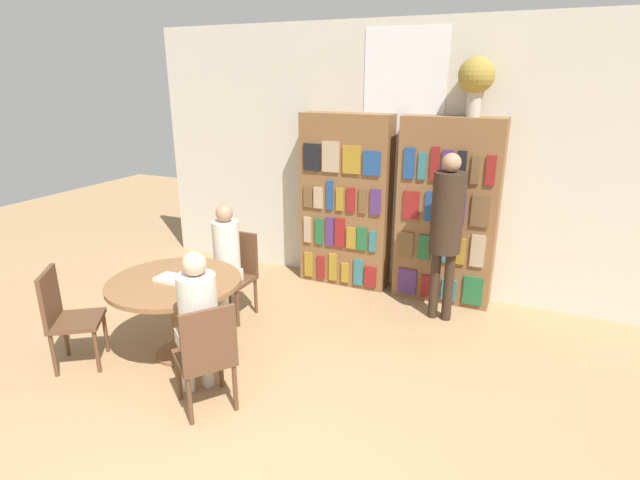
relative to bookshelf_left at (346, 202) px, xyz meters
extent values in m
cube|color=beige|center=(0.59, 0.19, 0.49)|extent=(6.40, 0.06, 3.00)
cube|color=white|center=(0.59, 0.16, 1.34)|extent=(0.90, 0.01, 1.10)
cube|color=brown|center=(0.00, 0.00, 0.00)|extent=(1.06, 0.32, 2.02)
cube|color=olive|center=(-0.41, -0.17, -0.79)|extent=(0.10, 0.02, 0.31)
cube|color=maroon|center=(-0.24, -0.17, -0.80)|extent=(0.09, 0.02, 0.29)
cube|color=olive|center=(-0.08, -0.17, -0.78)|extent=(0.10, 0.02, 0.34)
cube|color=olive|center=(0.07, -0.17, -0.82)|extent=(0.09, 0.02, 0.25)
cube|color=#2D707A|center=(0.24, -0.17, -0.79)|extent=(0.11, 0.02, 0.32)
cube|color=maroon|center=(0.39, -0.17, -0.82)|extent=(0.14, 0.02, 0.25)
cube|color=tan|center=(-0.42, -0.17, -0.35)|extent=(0.09, 0.02, 0.31)
cube|color=#236638|center=(-0.27, -0.17, -0.35)|extent=(0.10, 0.02, 0.32)
cube|color=#4C2D6B|center=(-0.13, -0.17, -0.34)|extent=(0.10, 0.02, 0.34)
cube|color=maroon|center=(0.00, -0.17, -0.33)|extent=(0.12, 0.02, 0.35)
cube|color=olive|center=(0.14, -0.17, -0.38)|extent=(0.12, 0.02, 0.25)
cube|color=#236638|center=(0.27, -0.17, -0.37)|extent=(0.12, 0.02, 0.28)
cube|color=#2D707A|center=(0.40, -0.17, -0.39)|extent=(0.08, 0.02, 0.25)
cube|color=brown|center=(-0.41, -0.17, 0.06)|extent=(0.11, 0.02, 0.25)
cube|color=tan|center=(-0.28, -0.17, 0.05)|extent=(0.11, 0.02, 0.25)
cube|color=navy|center=(-0.13, -0.17, 0.10)|extent=(0.08, 0.02, 0.34)
cube|color=olive|center=(-0.01, -0.17, 0.06)|extent=(0.08, 0.02, 0.26)
cube|color=maroon|center=(0.13, -0.17, 0.07)|extent=(0.10, 0.02, 0.28)
cube|color=brown|center=(0.27, -0.17, 0.07)|extent=(0.09, 0.02, 0.28)
cube|color=#4C2D6B|center=(0.42, -0.17, 0.08)|extent=(0.12, 0.02, 0.29)
cube|color=black|center=(-0.36, -0.17, 0.52)|extent=(0.21, 0.02, 0.31)
cube|color=tan|center=(-0.12, -0.17, 0.54)|extent=(0.20, 0.02, 0.34)
cube|color=olive|center=(0.13, -0.17, 0.52)|extent=(0.21, 0.02, 0.31)
cube|color=navy|center=(0.36, -0.17, 0.50)|extent=(0.19, 0.02, 0.27)
cube|color=brown|center=(1.18, 0.00, 0.00)|extent=(1.06, 0.32, 2.02)
cube|color=#4C2D6B|center=(0.83, -0.17, -0.80)|extent=(0.21, 0.02, 0.29)
cube|color=maroon|center=(1.06, -0.17, -0.82)|extent=(0.15, 0.02, 0.25)
cube|color=#2D707A|center=(1.29, -0.17, -0.83)|extent=(0.16, 0.02, 0.24)
cube|color=#236638|center=(1.55, -0.17, -0.79)|extent=(0.20, 0.02, 0.32)
cube|color=brown|center=(0.79, -0.17, -0.37)|extent=(0.17, 0.02, 0.28)
cube|color=#236638|center=(0.99, -0.17, -0.37)|extent=(0.13, 0.02, 0.28)
cube|color=#2D707A|center=(1.19, -0.17, -0.36)|extent=(0.14, 0.02, 0.29)
cube|color=olive|center=(1.37, -0.17, -0.37)|extent=(0.12, 0.02, 0.28)
cube|color=tan|center=(1.55, -0.17, -0.34)|extent=(0.14, 0.02, 0.35)
cube|color=maroon|center=(0.82, -0.17, 0.08)|extent=(0.17, 0.02, 0.31)
cube|color=navy|center=(1.06, -0.17, 0.09)|extent=(0.17, 0.02, 0.32)
cube|color=#4C2D6B|center=(1.30, -0.17, 0.10)|extent=(0.18, 0.02, 0.34)
cube|color=brown|center=(1.54, -0.17, 0.10)|extent=(0.18, 0.02, 0.33)
cube|color=navy|center=(0.77, -0.17, 0.53)|extent=(0.11, 0.02, 0.33)
cube|color=#2D707A|center=(0.91, -0.17, 0.51)|extent=(0.08, 0.02, 0.28)
cube|color=maroon|center=(1.04, -0.17, 0.55)|extent=(0.08, 0.02, 0.35)
cube|color=#4C2D6B|center=(1.17, -0.17, 0.53)|extent=(0.10, 0.02, 0.33)
cube|color=black|center=(1.31, -0.17, 0.53)|extent=(0.09, 0.02, 0.32)
cube|color=brown|center=(1.45, -0.17, 0.51)|extent=(0.08, 0.02, 0.29)
cube|color=maroon|center=(1.60, -0.17, 0.52)|extent=(0.09, 0.02, 0.30)
cylinder|color=#B7AD9E|center=(1.35, 0.00, 1.14)|extent=(0.14, 0.14, 0.26)
sphere|color=olive|center=(1.35, 0.00, 1.41)|extent=(0.36, 0.36, 0.36)
cylinder|color=brown|center=(-0.73, -2.19, -0.99)|extent=(0.44, 0.44, 0.03)
cylinder|color=brown|center=(-0.73, -2.19, -0.65)|extent=(0.12, 0.12, 0.66)
cylinder|color=brown|center=(-0.73, -2.19, -0.30)|extent=(1.15, 1.15, 0.04)
cube|color=brown|center=(-1.41, -2.67, -0.59)|extent=(0.56, 0.56, 0.04)
cube|color=brown|center=(-1.56, -2.78, -0.35)|extent=(0.26, 0.35, 0.45)
cylinder|color=brown|center=(-1.37, -2.44, -0.81)|extent=(0.04, 0.04, 0.39)
cylinder|color=brown|center=(-1.17, -2.72, -0.81)|extent=(0.04, 0.04, 0.39)
cylinder|color=brown|center=(-1.65, -2.63, -0.81)|extent=(0.04, 0.04, 0.39)
cylinder|color=brown|center=(-1.45, -2.91, -0.81)|extent=(0.04, 0.04, 0.39)
cube|color=brown|center=(-0.71, -1.36, -0.59)|extent=(0.41, 0.41, 0.04)
cube|color=brown|center=(-0.71, -1.18, -0.35)|extent=(0.40, 0.04, 0.45)
cylinder|color=brown|center=(-0.54, -1.53, -0.81)|extent=(0.04, 0.04, 0.39)
cylinder|color=brown|center=(-0.88, -1.53, -0.81)|extent=(0.04, 0.04, 0.39)
cylinder|color=brown|center=(-0.54, -1.19, -0.81)|extent=(0.04, 0.04, 0.39)
cylinder|color=brown|center=(-0.88, -1.19, -0.81)|extent=(0.04, 0.04, 0.39)
cube|color=brown|center=(-0.06, -2.70, -0.59)|extent=(0.56, 0.56, 0.04)
cube|color=brown|center=(0.09, -2.81, -0.35)|extent=(0.27, 0.34, 0.45)
cylinder|color=brown|center=(-0.30, -2.73, -0.81)|extent=(0.04, 0.04, 0.39)
cylinder|color=brown|center=(-0.09, -2.46, -0.81)|extent=(0.04, 0.04, 0.39)
cylinder|color=brown|center=(-0.02, -2.93, -0.81)|extent=(0.04, 0.04, 0.39)
cylinder|color=brown|center=(0.18, -2.66, -0.81)|extent=(0.04, 0.04, 0.39)
cube|color=beige|center=(-0.71, -1.50, -0.51)|extent=(0.27, 0.32, 0.12)
cylinder|color=beige|center=(-0.71, -1.42, -0.20)|extent=(0.26, 0.26, 0.50)
sphere|color=#A37A5B|center=(-0.71, -1.42, 0.13)|extent=(0.17, 0.17, 0.17)
cylinder|color=beige|center=(-0.64, -1.61, -0.79)|extent=(0.10, 0.10, 0.43)
cylinder|color=beige|center=(-0.79, -1.61, -0.79)|extent=(0.10, 0.10, 0.43)
cube|color=beige|center=(-0.17, -2.61, -0.51)|extent=(0.43, 0.42, 0.12)
cylinder|color=beige|center=(-0.11, -2.66, -0.20)|extent=(0.29, 0.29, 0.50)
sphere|color=tan|center=(-0.11, -2.66, 0.13)|extent=(0.18, 0.18, 0.18)
cylinder|color=beige|center=(-0.31, -2.61, -0.79)|extent=(0.10, 0.10, 0.43)
cylinder|color=beige|center=(-0.21, -2.48, -0.79)|extent=(0.10, 0.10, 0.43)
cylinder|color=#332319|center=(1.20, -0.51, -0.64)|extent=(0.10, 0.10, 0.74)
cylinder|color=#332319|center=(1.34, -0.51, -0.64)|extent=(0.10, 0.10, 0.74)
cylinder|color=#332319|center=(1.27, -0.51, 0.13)|extent=(0.31, 0.31, 0.80)
sphere|color=#A37A5B|center=(1.27, -0.51, 0.62)|extent=(0.18, 0.18, 0.18)
cylinder|color=#332319|center=(1.36, -0.23, 0.33)|extent=(0.07, 0.30, 0.07)
cube|color=silver|center=(-0.76, -2.20, -0.26)|extent=(0.24, 0.18, 0.03)
camera|label=1|loc=(2.08, -5.31, 1.41)|focal=28.00mm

